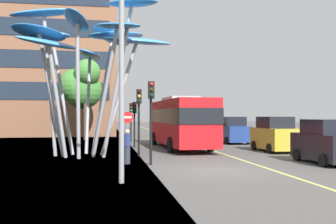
{
  "coord_description": "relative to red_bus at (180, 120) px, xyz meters",
  "views": [
    {
      "loc": [
        -4.67,
        -15.67,
        2.3
      ],
      "look_at": [
        -0.76,
        8.5,
        2.5
      ],
      "focal_mm": 41.5,
      "sensor_mm": 36.0,
      "label": 1
    }
  ],
  "objects": [
    {
      "name": "backdrop_building",
      "position": [
        -16.16,
        21.56,
        11.33
      ],
      "size": [
        24.39,
        12.8,
        26.53
      ],
      "color": "brown",
      "rests_on": "ground"
    },
    {
      "name": "traffic_light_kerb_far",
      "position": [
        -3.29,
        -4.88,
        0.77
      ],
      "size": [
        0.28,
        0.42,
        3.75
      ],
      "color": "black",
      "rests_on": "ground"
    },
    {
      "name": "traffic_light_island_mid",
      "position": [
        -3.09,
        1.11,
        0.41
      ],
      "size": [
        0.28,
        0.42,
        3.23
      ],
      "color": "black",
      "rests_on": "ground"
    },
    {
      "name": "car_parked_mid",
      "position": [
        5.48,
        -3.3,
        -0.91
      ],
      "size": [
        2.0,
        3.95,
        2.21
      ],
      "color": "gold",
      "rests_on": "ground"
    },
    {
      "name": "street_lamp",
      "position": [
        -4.19,
        -13.29,
        2.73
      ],
      "size": [
        1.76,
        0.44,
        7.26
      ],
      "color": "gray",
      "rests_on": "ground"
    },
    {
      "name": "ground",
      "position": [
        -1.14,
        -10.84,
        -1.99
      ],
      "size": [
        120.0,
        240.0,
        0.1
      ],
      "color": "#54514F"
    },
    {
      "name": "red_bus",
      "position": [
        0.0,
        0.0,
        0.0
      ],
      "size": [
        3.15,
        10.66,
        3.55
      ],
      "color": "red",
      "rests_on": "ground"
    },
    {
      "name": "traffic_light_kerb_near",
      "position": [
        -3.06,
        -8.75,
        0.84
      ],
      "size": [
        0.28,
        0.42,
        3.86
      ],
      "color": "black",
      "rests_on": "ground"
    },
    {
      "name": "pedestrian",
      "position": [
        -4.12,
        -8.17,
        -1.13
      ],
      "size": [
        0.34,
        0.34,
        1.63
      ],
      "color": "#2D3342",
      "rests_on": "ground"
    },
    {
      "name": "traffic_light_opposite",
      "position": [
        -2.95,
        6.92,
        0.49
      ],
      "size": [
        0.28,
        0.42,
        3.35
      ],
      "color": "black",
      "rests_on": "ground"
    },
    {
      "name": "tree_pavement_near",
      "position": [
        -7.44,
        11.44,
        3.15
      ],
      "size": [
        4.19,
        4.22,
        7.55
      ],
      "color": "brown",
      "rests_on": "ground"
    },
    {
      "name": "car_parked_far",
      "position": [
        5.17,
        4.12,
        -0.93
      ],
      "size": [
        2.0,
        4.15,
        2.17
      ],
      "color": "navy",
      "rests_on": "ground"
    },
    {
      "name": "leaf_sculpture",
      "position": [
        -5.93,
        -3.79,
        4.54
      ],
      "size": [
        9.29,
        9.2,
        8.5
      ],
      "color": "#9EA0A5",
      "rests_on": "ground"
    },
    {
      "name": "no_entry_sign",
      "position": [
        -3.98,
        -6.05,
        -0.28
      ],
      "size": [
        0.6,
        0.12,
        2.49
      ],
      "color": "gray",
      "rests_on": "ground"
    },
    {
      "name": "car_side_street",
      "position": [
        4.86,
        9.84,
        -0.9
      ],
      "size": [
        1.92,
        4.25,
        2.25
      ],
      "color": "silver",
      "rests_on": "ground"
    },
    {
      "name": "tree_pavement_far",
      "position": [
        -9.67,
        20.77,
        3.34
      ],
      "size": [
        5.08,
        4.89,
        7.64
      ],
      "color": "brown",
      "rests_on": "ground"
    },
    {
      "name": "car_parked_near",
      "position": [
        5.27,
        -9.48,
        -0.96
      ],
      "size": [
        1.96,
        3.85,
        2.1
      ],
      "color": "black",
      "rests_on": "ground"
    }
  ]
}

